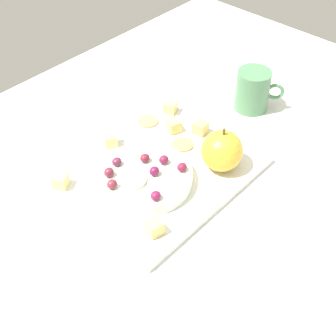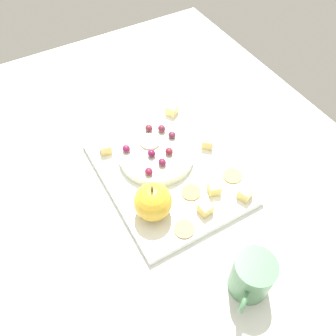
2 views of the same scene
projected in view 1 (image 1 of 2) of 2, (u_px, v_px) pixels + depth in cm
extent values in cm
cube|color=silver|center=(185.00, 181.00, 93.57)|extent=(131.80, 99.29, 4.54)
cube|color=white|center=(160.00, 172.00, 90.93)|extent=(35.15, 27.91, 1.74)
cylinder|color=white|center=(145.00, 177.00, 86.92)|extent=(17.42, 17.42, 2.33)
sphere|color=gold|center=(222.00, 151.00, 88.14)|extent=(7.86, 7.86, 7.86)
cylinder|color=brown|center=(224.00, 132.00, 85.05)|extent=(0.50, 0.50, 1.20)
cube|color=#EAC867|center=(200.00, 128.00, 97.38)|extent=(2.81, 2.81, 2.55)
cube|color=#E8CC71|center=(154.00, 228.00, 78.14)|extent=(3.03, 3.03, 2.55)
cube|color=#EFD178|center=(61.00, 181.00, 86.08)|extent=(3.49, 3.49, 2.55)
cube|color=#E3D071|center=(174.00, 126.00, 97.82)|extent=(3.23, 3.23, 2.55)
cube|color=#E8CE73|center=(170.00, 107.00, 102.59)|extent=(3.31, 3.31, 2.55)
cube|color=#EECD76|center=(111.00, 141.00, 94.44)|extent=(3.59, 3.59, 2.55)
cylinder|color=tan|center=(227.00, 141.00, 95.95)|extent=(4.30, 4.30, 0.40)
cylinder|color=tan|center=(148.00, 121.00, 100.76)|extent=(4.30, 4.30, 0.40)
cylinder|color=tan|center=(183.00, 145.00, 95.16)|extent=(4.30, 4.30, 0.40)
ellipsoid|color=maroon|center=(109.00, 172.00, 84.93)|extent=(1.90, 1.71, 1.80)
ellipsoid|color=maroon|center=(154.00, 171.00, 85.16)|extent=(1.90, 1.71, 1.76)
ellipsoid|color=#61243C|center=(117.00, 162.00, 87.16)|extent=(1.90, 1.71, 1.56)
ellipsoid|color=maroon|center=(145.00, 158.00, 87.82)|extent=(1.90, 1.71, 1.63)
ellipsoid|color=maroon|center=(112.00, 184.00, 82.79)|extent=(1.90, 1.71, 1.71)
ellipsoid|color=maroon|center=(156.00, 196.00, 80.85)|extent=(1.90, 1.71, 1.60)
ellipsoid|color=maroon|center=(182.00, 167.00, 86.06)|extent=(1.90, 1.71, 1.58)
ellipsoid|color=maroon|center=(164.00, 160.00, 87.46)|extent=(1.90, 1.71, 1.68)
cylinder|color=beige|center=(133.00, 180.00, 84.29)|extent=(4.80, 4.80, 0.60)
cylinder|color=#4C7D54|center=(252.00, 90.00, 104.52)|extent=(7.44, 7.44, 9.24)
torus|color=#4C7D54|center=(275.00, 92.00, 104.09)|extent=(2.97, 3.72, 4.00)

